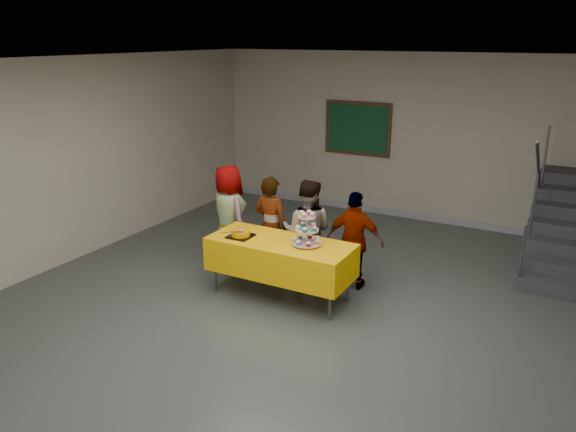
{
  "coord_description": "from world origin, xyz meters",
  "views": [
    {
      "loc": [
        2.71,
        -4.87,
        3.29
      ],
      "look_at": [
        -0.6,
        1.16,
        1.05
      ],
      "focal_mm": 35.0,
      "sensor_mm": 36.0,
      "label": 1
    }
  ],
  "objects_px": {
    "bear_cake": "(241,233)",
    "schoolchild_c": "(307,232)",
    "schoolchild_a": "(229,216)",
    "schoolchild_d": "(355,241)",
    "schoolchild_b": "(271,226)",
    "noticeboard": "(357,128)",
    "cupcake_stand": "(307,232)",
    "bake_table": "(281,257)"
  },
  "relations": [
    {
      "from": "bake_table",
      "to": "schoolchild_b",
      "type": "xyz_separation_m",
      "value": [
        -0.49,
        0.59,
        0.16
      ]
    },
    {
      "from": "schoolchild_a",
      "to": "noticeboard",
      "type": "xyz_separation_m",
      "value": [
        0.6,
        3.42,
        0.85
      ]
    },
    {
      "from": "schoolchild_a",
      "to": "schoolchild_d",
      "type": "distance_m",
      "value": 1.94
    },
    {
      "from": "bear_cake",
      "to": "noticeboard",
      "type": "distance_m",
      "value": 4.19
    },
    {
      "from": "bear_cake",
      "to": "bake_table",
      "type": "bearing_deg",
      "value": 11.66
    },
    {
      "from": "schoolchild_c",
      "to": "noticeboard",
      "type": "bearing_deg",
      "value": -92.93
    },
    {
      "from": "cupcake_stand",
      "to": "schoolchild_c",
      "type": "relative_size",
      "value": 0.31
    },
    {
      "from": "schoolchild_b",
      "to": "schoolchild_c",
      "type": "height_order",
      "value": "schoolchild_c"
    },
    {
      "from": "bake_table",
      "to": "schoolchild_b",
      "type": "relative_size",
      "value": 1.31
    },
    {
      "from": "schoolchild_b",
      "to": "bear_cake",
      "type": "bearing_deg",
      "value": 88.8
    },
    {
      "from": "cupcake_stand",
      "to": "schoolchild_d",
      "type": "bearing_deg",
      "value": 61.09
    },
    {
      "from": "schoolchild_c",
      "to": "noticeboard",
      "type": "xyz_separation_m",
      "value": [
        -0.68,
        3.41,
        0.87
      ]
    },
    {
      "from": "schoolchild_b",
      "to": "noticeboard",
      "type": "relative_size",
      "value": 1.1
    },
    {
      "from": "schoolchild_a",
      "to": "schoolchild_b",
      "type": "height_order",
      "value": "schoolchild_a"
    },
    {
      "from": "cupcake_stand",
      "to": "schoolchild_d",
      "type": "xyz_separation_m",
      "value": [
        0.37,
        0.68,
        -0.27
      ]
    },
    {
      "from": "bake_table",
      "to": "schoolchild_a",
      "type": "xyz_separation_m",
      "value": [
        -1.2,
        0.59,
        0.2
      ]
    },
    {
      "from": "schoolchild_b",
      "to": "schoolchild_c",
      "type": "distance_m",
      "value": 0.57
    },
    {
      "from": "bake_table",
      "to": "bear_cake",
      "type": "xyz_separation_m",
      "value": [
        -0.53,
        -0.11,
        0.27
      ]
    },
    {
      "from": "schoolchild_a",
      "to": "schoolchild_d",
      "type": "height_order",
      "value": "schoolchild_a"
    },
    {
      "from": "cupcake_stand",
      "to": "schoolchild_d",
      "type": "relative_size",
      "value": 0.33
    },
    {
      "from": "bake_table",
      "to": "schoolchild_c",
      "type": "relative_size",
      "value": 1.29
    },
    {
      "from": "schoolchild_b",
      "to": "schoolchild_d",
      "type": "xyz_separation_m",
      "value": [
        1.22,
        0.13,
        -0.05
      ]
    },
    {
      "from": "bear_cake",
      "to": "schoolchild_a",
      "type": "relative_size",
      "value": 0.24
    },
    {
      "from": "schoolchild_a",
      "to": "bear_cake",
      "type": "bearing_deg",
      "value": 158.41
    },
    {
      "from": "cupcake_stand",
      "to": "schoolchild_b",
      "type": "xyz_separation_m",
      "value": [
        -0.84,
        0.55,
        -0.23
      ]
    },
    {
      "from": "schoolchild_b",
      "to": "noticeboard",
      "type": "xyz_separation_m",
      "value": [
        -0.12,
        3.42,
        0.88
      ]
    },
    {
      "from": "bake_table",
      "to": "noticeboard",
      "type": "bearing_deg",
      "value": 98.57
    },
    {
      "from": "noticeboard",
      "to": "schoolchild_d",
      "type": "bearing_deg",
      "value": -67.94
    },
    {
      "from": "schoolchild_c",
      "to": "schoolchild_a",
      "type": "bearing_deg",
      "value": -13.88
    },
    {
      "from": "bake_table",
      "to": "schoolchild_d",
      "type": "bearing_deg",
      "value": 44.3
    },
    {
      "from": "bear_cake",
      "to": "schoolchild_c",
      "type": "distance_m",
      "value": 0.94
    },
    {
      "from": "cupcake_stand",
      "to": "noticeboard",
      "type": "relative_size",
      "value": 0.34
    },
    {
      "from": "cupcake_stand",
      "to": "schoolchild_b",
      "type": "relative_size",
      "value": 0.31
    },
    {
      "from": "cupcake_stand",
      "to": "schoolchild_a",
      "type": "xyz_separation_m",
      "value": [
        -1.56,
        0.55,
        -0.19
      ]
    },
    {
      "from": "bake_table",
      "to": "cupcake_stand",
      "type": "relative_size",
      "value": 4.22
    },
    {
      "from": "bear_cake",
      "to": "schoolchild_b",
      "type": "height_order",
      "value": "schoolchild_b"
    },
    {
      "from": "bear_cake",
      "to": "schoolchild_a",
      "type": "bearing_deg",
      "value": 133.68
    },
    {
      "from": "schoolchild_a",
      "to": "schoolchild_d",
      "type": "relative_size",
      "value": 1.12
    },
    {
      "from": "cupcake_stand",
      "to": "bear_cake",
      "type": "bearing_deg",
      "value": -170.71
    },
    {
      "from": "bear_cake",
      "to": "noticeboard",
      "type": "height_order",
      "value": "noticeboard"
    },
    {
      "from": "schoolchild_b",
      "to": "schoolchild_d",
      "type": "bearing_deg",
      "value": -171.47
    },
    {
      "from": "bear_cake",
      "to": "noticeboard",
      "type": "xyz_separation_m",
      "value": [
        -0.07,
        4.11,
        0.77
      ]
    }
  ]
}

